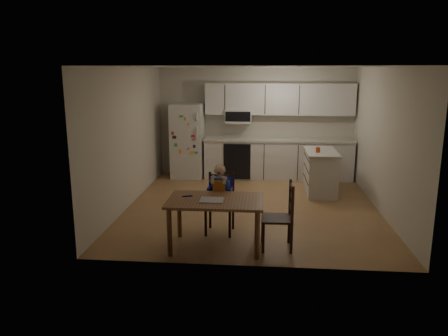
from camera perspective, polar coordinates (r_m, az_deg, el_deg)
room at (r=8.25m, az=3.88°, el=4.32°), size 4.52×5.01×2.51m
refrigerator at (r=10.10m, az=-4.77°, el=3.58°), size 0.72×0.70×1.70m
kitchen_run at (r=10.05m, az=6.95°, el=3.63°), size 3.37×0.62×2.15m
kitchen_island at (r=9.00m, az=12.48°, el=-0.51°), size 0.62×1.18×0.87m
red_cup at (r=8.73m, az=12.16°, el=2.34°), size 0.08×0.08×0.10m
dining_table at (r=6.06m, az=-1.10°, el=-4.97°), size 1.32×0.85×0.70m
napkin at (r=5.98m, az=-1.62°, el=-4.20°), size 0.32×0.27×0.01m
toddler_spoon at (r=6.18m, az=-4.92°, el=-3.67°), size 0.12×0.06×0.02m
chair_booster at (r=6.64m, az=-0.50°, el=-3.07°), size 0.43×0.43×1.07m
chair_side at (r=6.11m, az=7.84°, el=-5.68°), size 0.43×0.43×0.95m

